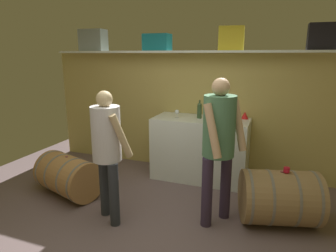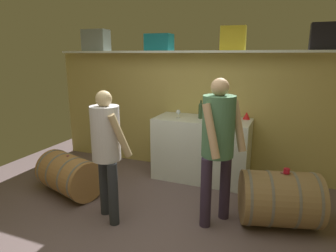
{
  "view_description": "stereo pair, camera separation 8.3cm",
  "coord_description": "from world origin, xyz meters",
  "px_view_note": "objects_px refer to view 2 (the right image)",
  "views": [
    {
      "loc": [
        1.24,
        -2.35,
        1.9
      ],
      "look_at": [
        0.01,
        0.94,
        1.03
      ],
      "focal_mm": 31.11,
      "sensor_mm": 36.0,
      "label": 1
    },
    {
      "loc": [
        1.32,
        -2.32,
        1.9
      ],
      "look_at": [
        0.01,
        0.94,
        1.03
      ],
      "focal_mm": 31.11,
      "sensor_mm": 36.0,
      "label": 2
    }
  ],
  "objects_px": {
    "toolcase_teal": "(159,42)",
    "toolcase_yellow": "(233,38)",
    "wine_bottle_green": "(201,110)",
    "wine_glass": "(178,112)",
    "toolcase_grey": "(96,40)",
    "toolcase_black": "(324,36)",
    "red_funnel": "(246,116)",
    "visitor_tasting": "(218,137)",
    "winemaker_pouring": "(107,143)",
    "wine_barrel_near": "(279,199)",
    "work_cabinet": "(201,149)",
    "wine_barrel_far": "(69,175)",
    "tasting_cup": "(287,171)"
  },
  "relations": [
    {
      "from": "toolcase_grey",
      "to": "wine_bottle_green",
      "type": "distance_m",
      "value": 2.23
    },
    {
      "from": "wine_barrel_near",
      "to": "tasting_cup",
      "type": "height_order",
      "value": "tasting_cup"
    },
    {
      "from": "toolcase_grey",
      "to": "wine_barrel_far",
      "type": "relative_size",
      "value": 0.42
    },
    {
      "from": "wine_bottle_green",
      "to": "wine_glass",
      "type": "bearing_deg",
      "value": -162.3
    },
    {
      "from": "red_funnel",
      "to": "wine_barrel_far",
      "type": "relative_size",
      "value": 0.11
    },
    {
      "from": "wine_glass",
      "to": "visitor_tasting",
      "type": "distance_m",
      "value": 1.34
    },
    {
      "from": "red_funnel",
      "to": "toolcase_yellow",
      "type": "bearing_deg",
      "value": 176.98
    },
    {
      "from": "work_cabinet",
      "to": "wine_barrel_near",
      "type": "distance_m",
      "value": 1.49
    },
    {
      "from": "toolcase_teal",
      "to": "wine_barrel_near",
      "type": "distance_m",
      "value": 2.88
    },
    {
      "from": "winemaker_pouring",
      "to": "work_cabinet",
      "type": "bearing_deg",
      "value": 100.41
    },
    {
      "from": "wine_bottle_green",
      "to": "winemaker_pouring",
      "type": "distance_m",
      "value": 1.68
    },
    {
      "from": "toolcase_yellow",
      "to": "toolcase_black",
      "type": "height_order",
      "value": "toolcase_black"
    },
    {
      "from": "wine_bottle_green",
      "to": "tasting_cup",
      "type": "bearing_deg",
      "value": -36.78
    },
    {
      "from": "work_cabinet",
      "to": "red_funnel",
      "type": "bearing_deg",
      "value": 19.38
    },
    {
      "from": "wine_barrel_near",
      "to": "wine_barrel_far",
      "type": "height_order",
      "value": "wine_barrel_near"
    },
    {
      "from": "toolcase_yellow",
      "to": "wine_bottle_green",
      "type": "xyz_separation_m",
      "value": [
        -0.39,
        -0.21,
        -1.04
      ]
    },
    {
      "from": "red_funnel",
      "to": "visitor_tasting",
      "type": "height_order",
      "value": "visitor_tasting"
    },
    {
      "from": "wine_glass",
      "to": "winemaker_pouring",
      "type": "distance_m",
      "value": 1.48
    },
    {
      "from": "wine_bottle_green",
      "to": "toolcase_black",
      "type": "bearing_deg",
      "value": 7.81
    },
    {
      "from": "wine_bottle_green",
      "to": "wine_glass",
      "type": "height_order",
      "value": "wine_bottle_green"
    },
    {
      "from": "toolcase_teal",
      "to": "tasting_cup",
      "type": "relative_size",
      "value": 6.21
    },
    {
      "from": "toolcase_grey",
      "to": "toolcase_black",
      "type": "distance_m",
      "value": 3.51
    },
    {
      "from": "wine_bottle_green",
      "to": "wine_barrel_near",
      "type": "relative_size",
      "value": 0.28
    },
    {
      "from": "work_cabinet",
      "to": "red_funnel",
      "type": "xyz_separation_m",
      "value": [
        0.62,
        0.22,
        0.53
      ]
    },
    {
      "from": "work_cabinet",
      "to": "visitor_tasting",
      "type": "xyz_separation_m",
      "value": [
        0.49,
        -1.13,
        0.54
      ]
    },
    {
      "from": "toolcase_grey",
      "to": "toolcase_black",
      "type": "height_order",
      "value": "toolcase_grey"
    },
    {
      "from": "visitor_tasting",
      "to": "toolcase_teal",
      "type": "bearing_deg",
      "value": -103.51
    },
    {
      "from": "wine_glass",
      "to": "winemaker_pouring",
      "type": "bearing_deg",
      "value": -102.99
    },
    {
      "from": "work_cabinet",
      "to": "wine_bottle_green",
      "type": "distance_m",
      "value": 0.61
    },
    {
      "from": "toolcase_black",
      "to": "winemaker_pouring",
      "type": "distance_m",
      "value": 3.06
    },
    {
      "from": "toolcase_teal",
      "to": "toolcase_yellow",
      "type": "relative_size",
      "value": 1.17
    },
    {
      "from": "red_funnel",
      "to": "winemaker_pouring",
      "type": "height_order",
      "value": "winemaker_pouring"
    },
    {
      "from": "red_funnel",
      "to": "tasting_cup",
      "type": "height_order",
      "value": "red_funnel"
    },
    {
      "from": "toolcase_teal",
      "to": "visitor_tasting",
      "type": "bearing_deg",
      "value": -48.27
    },
    {
      "from": "toolcase_grey",
      "to": "toolcase_yellow",
      "type": "relative_size",
      "value": 1.22
    },
    {
      "from": "work_cabinet",
      "to": "winemaker_pouring",
      "type": "relative_size",
      "value": 0.94
    },
    {
      "from": "toolcase_grey",
      "to": "toolcase_yellow",
      "type": "height_order",
      "value": "toolcase_grey"
    },
    {
      "from": "toolcase_grey",
      "to": "visitor_tasting",
      "type": "height_order",
      "value": "toolcase_grey"
    },
    {
      "from": "wine_bottle_green",
      "to": "wine_barrel_near",
      "type": "distance_m",
      "value": 1.7
    },
    {
      "from": "toolcase_black",
      "to": "work_cabinet",
      "type": "xyz_separation_m",
      "value": [
        -1.53,
        -0.23,
        -1.65
      ]
    },
    {
      "from": "work_cabinet",
      "to": "winemaker_pouring",
      "type": "distance_m",
      "value": 1.73
    },
    {
      "from": "toolcase_grey",
      "to": "wine_barrel_near",
      "type": "distance_m",
      "value": 3.82
    },
    {
      "from": "toolcase_black",
      "to": "wine_bottle_green",
      "type": "bearing_deg",
      "value": -173.02
    },
    {
      "from": "wine_barrel_far",
      "to": "toolcase_black",
      "type": "bearing_deg",
      "value": 42.2
    },
    {
      "from": "wine_barrel_far",
      "to": "winemaker_pouring",
      "type": "xyz_separation_m",
      "value": [
        0.87,
        -0.34,
        0.66
      ]
    },
    {
      "from": "toolcase_yellow",
      "to": "winemaker_pouring",
      "type": "height_order",
      "value": "toolcase_yellow"
    },
    {
      "from": "wine_barrel_near",
      "to": "red_funnel",
      "type": "bearing_deg",
      "value": 100.47
    },
    {
      "from": "toolcase_teal",
      "to": "work_cabinet",
      "type": "xyz_separation_m",
      "value": [
        0.8,
        -0.23,
        -1.6
      ]
    },
    {
      "from": "red_funnel",
      "to": "wine_barrel_near",
      "type": "distance_m",
      "value": 1.44
    },
    {
      "from": "toolcase_teal",
      "to": "tasting_cup",
      "type": "distance_m",
      "value": 2.72
    }
  ]
}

